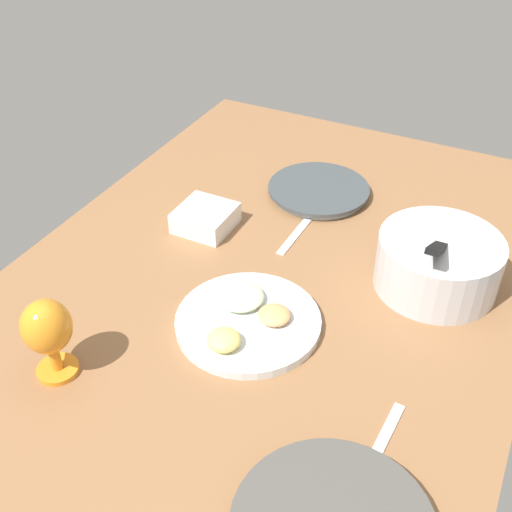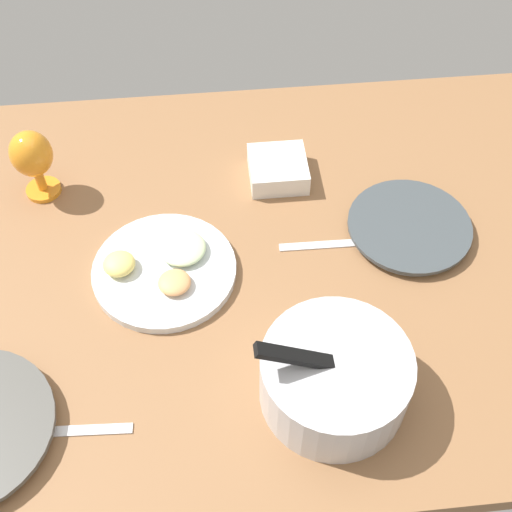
{
  "view_description": "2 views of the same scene",
  "coord_description": "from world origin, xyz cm",
  "px_view_note": "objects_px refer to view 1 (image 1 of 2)",
  "views": [
    {
      "loc": [
        89.17,
        43.91,
        85.4
      ],
      "look_at": [
        -6.32,
        -3.86,
        3.53
      ],
      "focal_mm": 45.16,
      "sensor_mm": 36.0,
      "label": 1
    },
    {
      "loc": [
        0.04,
        82.27,
        105.02
      ],
      "look_at": [
        -7.98,
        2.8,
        3.53
      ],
      "focal_mm": 47.3,
      "sensor_mm": 36.0,
      "label": 2
    }
  ],
  "objects_px": {
    "mixing_bowl": "(438,261)",
    "hurricane_glass_orange": "(47,330)",
    "dinner_plate_left": "(319,191)",
    "square_bowl_white": "(205,217)",
    "fruit_platter": "(247,320)"
  },
  "relations": [
    {
      "from": "dinner_plate_left",
      "to": "fruit_platter",
      "type": "distance_m",
      "value": 0.5
    },
    {
      "from": "hurricane_glass_orange",
      "to": "dinner_plate_left",
      "type": "bearing_deg",
      "value": 165.86
    },
    {
      "from": "hurricane_glass_orange",
      "to": "square_bowl_white",
      "type": "bearing_deg",
      "value": 179.0
    },
    {
      "from": "dinner_plate_left",
      "to": "hurricane_glass_orange",
      "type": "xyz_separation_m",
      "value": [
        0.75,
        -0.19,
        0.09
      ]
    },
    {
      "from": "hurricane_glass_orange",
      "to": "fruit_platter",
      "type": "bearing_deg",
      "value": 136.07
    },
    {
      "from": "mixing_bowl",
      "to": "hurricane_glass_orange",
      "type": "bearing_deg",
      "value": -45.0
    },
    {
      "from": "fruit_platter",
      "to": "hurricane_glass_orange",
      "type": "relative_size",
      "value": 1.75
    },
    {
      "from": "mixing_bowl",
      "to": "hurricane_glass_orange",
      "type": "distance_m",
      "value": 0.76
    },
    {
      "from": "dinner_plate_left",
      "to": "mixing_bowl",
      "type": "bearing_deg",
      "value": 57.71
    },
    {
      "from": "dinner_plate_left",
      "to": "fruit_platter",
      "type": "height_order",
      "value": "fruit_platter"
    },
    {
      "from": "dinner_plate_left",
      "to": "hurricane_glass_orange",
      "type": "bearing_deg",
      "value": -14.14
    },
    {
      "from": "dinner_plate_left",
      "to": "square_bowl_white",
      "type": "distance_m",
      "value": 0.31
    },
    {
      "from": "dinner_plate_left",
      "to": "mixing_bowl",
      "type": "xyz_separation_m",
      "value": [
        0.22,
        0.34,
        0.05
      ]
    },
    {
      "from": "mixing_bowl",
      "to": "hurricane_glass_orange",
      "type": "xyz_separation_m",
      "value": [
        0.53,
        -0.53,
        0.04
      ]
    },
    {
      "from": "mixing_bowl",
      "to": "square_bowl_white",
      "type": "bearing_deg",
      "value": -86.79
    }
  ]
}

